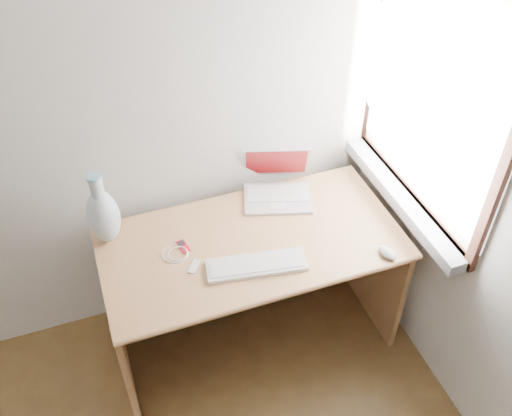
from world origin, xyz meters
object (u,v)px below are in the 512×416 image
object	(u,v)px
desk	(246,259)
laptop	(275,187)
external_keyboard	(256,265)
vase	(103,215)

from	to	relation	value
desk	laptop	distance (m)	0.37
desk	laptop	xyz separation A→B (m)	(0.21, 0.18, 0.25)
desk	external_keyboard	world-z (taller)	external_keyboard
desk	laptop	world-z (taller)	laptop
external_keyboard	vase	bearing A→B (deg)	155.56
desk	vase	xyz separation A→B (m)	(-0.60, 0.14, 0.35)
laptop	vase	bearing A→B (deg)	-159.91
vase	external_keyboard	bearing A→B (deg)	-33.96
desk	external_keyboard	bearing A→B (deg)	-97.50
laptop	vase	size ratio (longest dim) A/B	1.03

